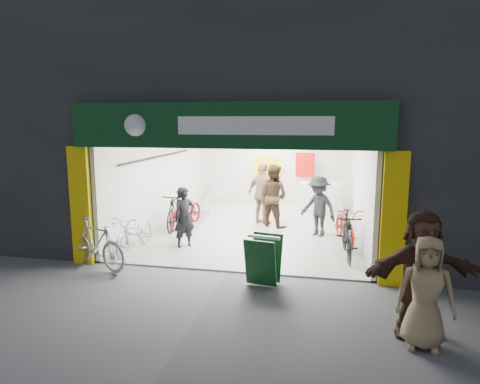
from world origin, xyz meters
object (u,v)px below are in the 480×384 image
(pedestrian_near, at_px, (426,293))
(sandwich_board, at_px, (263,259))
(parked_bike, at_px, (96,244))
(bike_right_front, at_px, (347,235))
(bike_left_front, at_px, (135,233))

(pedestrian_near, bearing_deg, sandwich_board, 148.85)
(parked_bike, height_order, sandwich_board, parked_bike)
(bike_right_front, bearing_deg, pedestrian_near, -79.95)
(bike_right_front, xyz_separation_m, parked_bike, (-5.30, -1.81, -0.00))
(parked_bike, xyz_separation_m, pedestrian_near, (6.18, -2.03, 0.26))
(parked_bike, relative_size, pedestrian_near, 1.12)
(bike_left_front, distance_m, bike_right_front, 5.03)
(bike_left_front, relative_size, bike_right_front, 0.97)
(bike_left_front, relative_size, parked_bike, 0.97)
(parked_bike, xyz_separation_m, sandwich_board, (3.65, -0.20, -0.02))
(bike_left_front, xyz_separation_m, bike_right_front, (5.00, 0.53, 0.08))
(bike_left_front, height_order, sandwich_board, sandwich_board)
(bike_left_front, xyz_separation_m, pedestrian_near, (5.88, -3.31, 0.34))
(bike_left_front, relative_size, pedestrian_near, 1.09)
(pedestrian_near, xyz_separation_m, sandwich_board, (-2.54, 1.83, -0.28))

